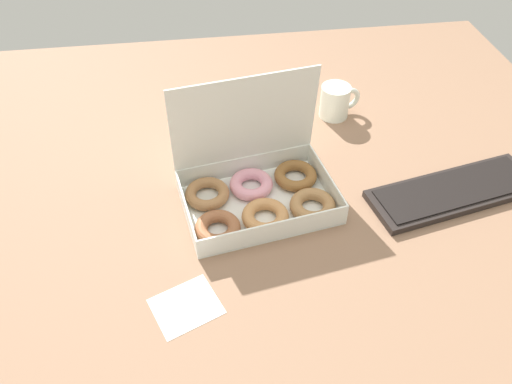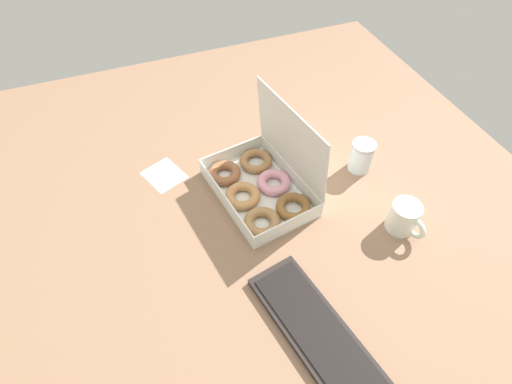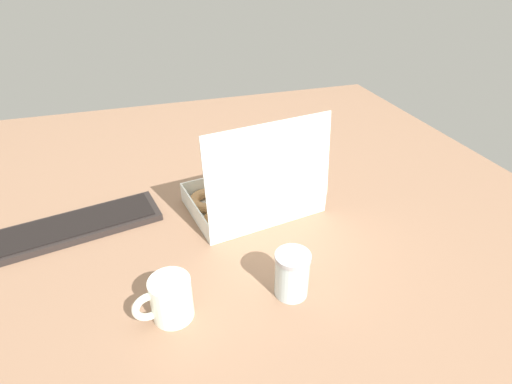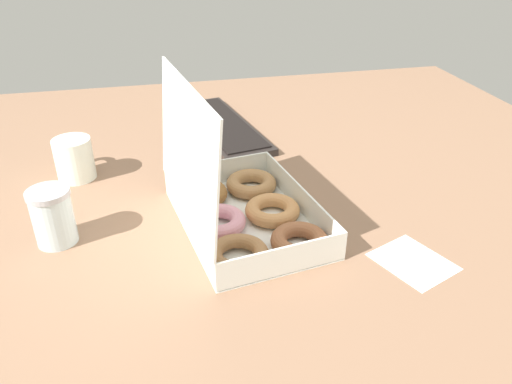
{
  "view_description": "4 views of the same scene",
  "coord_description": "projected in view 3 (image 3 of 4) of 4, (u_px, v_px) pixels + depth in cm",
  "views": [
    {
      "loc": [
        -15.07,
        -78.41,
        83.9
      ],
      "look_at": [
        -3.25,
        5.51,
        2.58
      ],
      "focal_mm": 35.0,
      "sensor_mm": 36.0,
      "label": 1
    },
    {
      "loc": [
        72.12,
        -26.09,
        93.92
      ],
      "look_at": [
        -1.46,
        2.28,
        2.63
      ],
      "focal_mm": 28.0,
      "sensor_mm": 36.0,
      "label": 2
    },
    {
      "loc": [
        24.22,
        94.84,
        64.42
      ],
      "look_at": [
        -3.85,
        4.58,
        4.95
      ],
      "focal_mm": 28.0,
      "sensor_mm": 36.0,
      "label": 3
    },
    {
      "loc": [
        -82.05,
        19.17,
        52.77
      ],
      "look_at": [
        -0.43,
        1.09,
        5.27
      ],
      "focal_mm": 35.0,
      "sensor_mm": 36.0,
      "label": 4
    }
  ],
  "objects": [
    {
      "name": "keyboard",
      "position": [
        77.0,
        226.0,
        1.05
      ],
      "size": [
        44.18,
        21.76,
        2.2
      ],
      "color": "black",
      "rests_on": "ground_plane"
    },
    {
      "name": "ground_plane",
      "position": [
        239.0,
        203.0,
        1.18
      ],
      "size": [
        180.0,
        180.0,
        2.0
      ],
      "primitive_type": "cube",
      "color": "#8D684F"
    },
    {
      "name": "donut_box",
      "position": [
        253.0,
        197.0,
        1.12
      ],
      "size": [
        38.11,
        28.74,
        28.96
      ],
      "color": "white",
      "rests_on": "ground_plane"
    },
    {
      "name": "glass_jar",
      "position": [
        292.0,
        274.0,
        0.84
      ],
      "size": [
        7.55,
        7.55,
        10.55
      ],
      "color": "silver",
      "rests_on": "ground_plane"
    },
    {
      "name": "paper_napkin",
      "position": [
        280.0,
        158.0,
        1.4
      ],
      "size": [
        15.55,
        14.53,
        0.15
      ],
      "primitive_type": "cube",
      "rotation": [
        0.0,
        0.0,
        0.39
      ],
      "color": "white",
      "rests_on": "ground_plane"
    },
    {
      "name": "coffee_mug",
      "position": [
        169.0,
        299.0,
        0.79
      ],
      "size": [
        11.98,
        8.3,
        9.38
      ],
      "color": "white",
      "rests_on": "ground_plane"
    }
  ]
}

